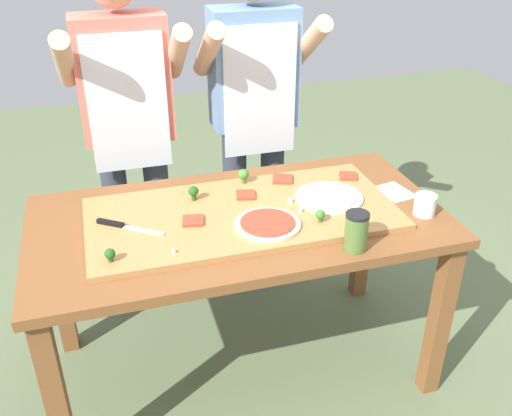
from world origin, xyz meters
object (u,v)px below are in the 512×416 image
Objects in this scene: broccoli_floret_back_mid at (110,254)px; broccoli_floret_front_right at (320,215)px; chefs_knife at (121,225)px; cheese_crumble_a at (173,251)px; cheese_crumble_b at (290,201)px; flour_cup at (425,206)px; pizza_slice_near_right at (282,179)px; cook_left at (128,118)px; sauce_jar at (356,231)px; pizza_whole_tomato_red at (268,224)px; cook_right at (254,105)px; prep_table at (239,240)px; broccoli_floret_center_right at (353,215)px; recipe_note at (395,192)px; pizza_slice_near_left at (193,221)px; broccoli_floret_front_left at (193,192)px; pizza_slice_far_right at (348,176)px; cheese_crumble_c at (300,210)px; pizza_whole_cheese_artichoke at (329,197)px; pizza_slice_center at (246,195)px; broccoli_floret_center_left at (244,175)px.

broccoli_floret_back_mid is 0.77m from broccoli_floret_front_right.
cheese_crumble_a is at bearing -55.07° from chefs_knife.
cheese_crumble_b is 0.19× the size of flour_cup.
pizza_slice_near_right is 0.05× the size of cook_left.
pizza_whole_tomato_red is at bearing 141.48° from sauce_jar.
cook_right reaches higher than broccoli_floret_front_right.
prep_table is at bearing 22.28° from broccoli_floret_back_mid.
cook_left is 0.60m from cook_right.
broccoli_floret_center_right is 0.96× the size of broccoli_floret_front_right.
recipe_note is 0.09× the size of cook_right.
chefs_knife is at bearing 170.96° from pizza_slice_near_left.
recipe_note is (0.47, -0.00, -0.03)m from cheese_crumble_b.
pizza_slice_near_left is at bearing 149.33° from sauce_jar.
pizza_slice_near_left is 0.93× the size of pizza_slice_near_right.
broccoli_floret_center_right is (0.58, -0.16, 0.02)m from pizza_slice_near_left.
cook_right reaches higher than broccoli_floret_front_left.
pizza_whole_tomato_red is 0.62m from recipe_note.
cheese_crumble_b is 0.37m from sauce_jar.
cook_left is at bearing 80.68° from chefs_knife.
prep_table is 0.47m from chefs_knife.
pizza_slice_far_right is (0.72, 0.19, 0.00)m from pizza_slice_near_left.
chefs_knife is 4.97× the size of broccoli_floret_center_right.
broccoli_floret_center_right is at bearing 0.86° from broccoli_floret_back_mid.
cook_right is at bearing 123.71° from recipe_note.
chefs_knife is at bearing 178.15° from prep_table.
pizza_slice_near_left is at bearing 174.29° from cheese_crumble_c.
pizza_whole_cheese_artichoke is at bearing 24.02° from cheese_crumble_c.
pizza_slice_center is 1.19× the size of broccoli_floret_center_left.
recipe_note is (0.97, 0.23, -0.03)m from cheese_crumble_a.
prep_table is 21.51× the size of pizza_slice_center.
cheese_crumble_a is (-0.54, -0.42, 0.00)m from pizza_slice_near_right.
flour_cup is (0.43, -0.02, -0.02)m from broccoli_floret_front_right.
broccoli_floret_front_right reaches higher than recipe_note.
pizza_slice_near_right is 0.48m from recipe_note.
chefs_knife reaches higher than cheese_crumble_c.
pizza_slice_near_left is at bearing -174.10° from cheese_crumble_b.
sauce_jar is 1.21m from cook_left.
pizza_slice_near_right is at bearing 80.20° from cheese_crumble_b.
flour_cup is at bearing -13.76° from cheese_crumble_c.
pizza_whole_tomato_red is at bearing -62.04° from cook_left.
pizza_slice_center is 0.04× the size of cook_right.
sauce_jar reaches higher than pizza_slice_near_right.
broccoli_floret_front_left reaches higher than recipe_note.
broccoli_floret_center_left is 0.73× the size of flour_cup.
cook_left is (-0.61, 0.82, 0.16)m from broccoli_floret_front_right.
broccoli_floret_front_left is at bearing 68.41° from cheese_crumble_a.
cheese_crumble_b is (0.66, -0.00, 0.00)m from chefs_knife.
broccoli_floret_back_mid is 0.21m from cheese_crumble_a.
broccoli_floret_front_right is 0.58× the size of flour_cup.
pizza_slice_far_right is 4.87× the size of cheese_crumble_c.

